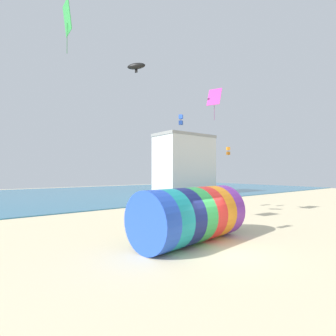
% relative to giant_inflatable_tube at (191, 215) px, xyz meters
% --- Properties ---
extents(ground_plane, '(120.00, 120.00, 0.00)m').
position_rel_giant_inflatable_tube_xyz_m(ground_plane, '(0.17, -2.20, -1.53)').
color(ground_plane, beige).
extents(sea, '(120.00, 40.00, 0.10)m').
position_rel_giant_inflatable_tube_xyz_m(sea, '(0.17, 34.58, -1.48)').
color(sea, teal).
rests_on(sea, ground).
extents(giant_inflatable_tube, '(7.07, 3.87, 3.06)m').
position_rel_giant_inflatable_tube_xyz_m(giant_inflatable_tube, '(0.00, 0.00, 0.00)').
color(giant_inflatable_tube, blue).
rests_on(giant_inflatable_tube, ground).
extents(kite_handler, '(0.24, 0.37, 1.65)m').
position_rel_giant_inflatable_tube_xyz_m(kite_handler, '(4.75, 0.62, -0.69)').
color(kite_handler, black).
rests_on(kite_handler, ground).
extents(kite_blue_box, '(0.49, 0.49, 1.00)m').
position_rel_giant_inflatable_tube_xyz_m(kite_blue_box, '(6.15, 7.86, 7.29)').
color(kite_blue_box, blue).
extents(kite_magenta_diamond, '(1.06, 1.30, 2.69)m').
position_rel_giant_inflatable_tube_xyz_m(kite_magenta_diamond, '(6.40, 3.95, 8.59)').
color(kite_magenta_diamond, '#D1339E').
extents(kite_green_diamond, '(0.32, 1.21, 2.94)m').
position_rel_giant_inflatable_tube_xyz_m(kite_green_diamond, '(-5.33, 4.59, 11.20)').
color(kite_green_diamond, green).
extents(kite_black_parafoil, '(1.27, 1.48, 0.74)m').
position_rel_giant_inflatable_tube_xyz_m(kite_black_parafoil, '(-0.04, 5.73, 10.13)').
color(kite_black_parafoil, black).
extents(kite_orange_box, '(0.38, 0.38, 0.83)m').
position_rel_giant_inflatable_tube_xyz_m(kite_orange_box, '(10.85, 6.09, 4.47)').
color(kite_orange_box, orange).
extents(bystander_near_water, '(0.40, 0.42, 1.73)m').
position_rel_giant_inflatable_tube_xyz_m(bystander_near_water, '(2.53, 7.84, -0.64)').
color(bystander_near_water, '#383D56').
rests_on(bystander_near_water, ground).
extents(promenade_building, '(10.10, 5.80, 10.37)m').
position_rel_giant_inflatable_tube_xyz_m(promenade_building, '(20.33, 23.17, 3.67)').
color(promenade_building, silver).
rests_on(promenade_building, ground).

